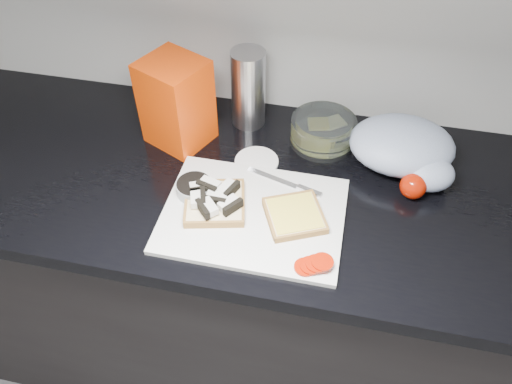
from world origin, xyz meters
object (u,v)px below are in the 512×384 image
at_px(glass_bowl, 323,131).
at_px(steel_canister, 248,89).
at_px(bread_bag, 176,103).
at_px(cutting_board, 253,215).

xyz_separation_m(glass_bowl, steel_canister, (-0.20, 0.04, 0.07)).
xyz_separation_m(bread_bag, steel_canister, (0.16, 0.10, -0.01)).
relative_size(glass_bowl, bread_bag, 0.74).
bearing_deg(bread_bag, steel_canister, 58.41).
bearing_deg(cutting_board, glass_bowl, 67.59).
distance_m(bread_bag, steel_canister, 0.19).
height_order(cutting_board, steel_canister, steel_canister).
height_order(cutting_board, bread_bag, bread_bag).
bearing_deg(steel_canister, cutting_board, -75.64).
height_order(bread_bag, steel_canister, bread_bag).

